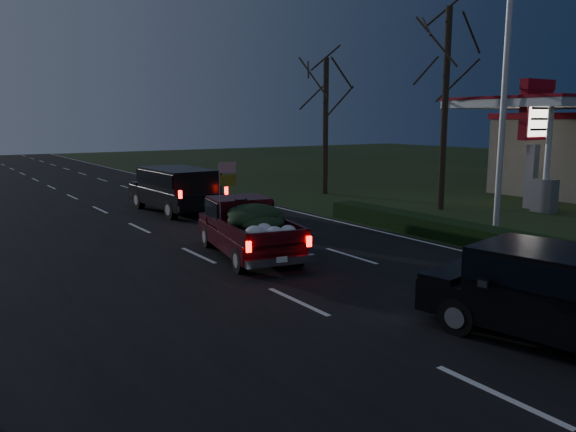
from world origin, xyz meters
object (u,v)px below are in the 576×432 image
pickup_truck (248,225)px  lead_suv (177,185)px  light_pole (506,68)px  rear_suv (575,290)px  gas_price_pylon (535,122)px

pickup_truck → lead_suv: bearing=91.8°
light_pole → lead_suv: size_ratio=1.72×
pickup_truck → lead_suv: pickup_truck is taller
rear_suv → gas_price_pylon: bearing=24.5°
gas_price_pylon → rear_suv: gas_price_pylon is taller
light_pole → gas_price_pylon: 7.36m
lead_suv → rear_suv: bearing=-92.0°
gas_price_pylon → pickup_truck: (-14.80, -0.79, -2.86)m
pickup_truck → lead_suv: (1.39, 8.43, 0.24)m
light_pole → lead_suv: (-6.91, 10.64, -4.34)m
light_pole → rear_suv: 10.60m
gas_price_pylon → rear_suv: 16.78m
light_pole → pickup_truck: light_pole is taller
gas_price_pylon → lead_suv: gas_price_pylon is taller
rear_suv → lead_suv: bearing=78.8°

